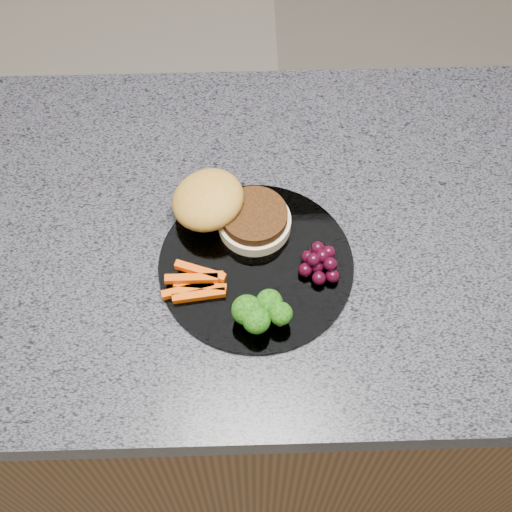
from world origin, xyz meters
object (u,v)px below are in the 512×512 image
Objects in this scene: burger at (224,209)px; grape_bunch at (321,262)px; plate at (256,265)px; island_cabinet at (312,359)px.

grape_bunch is at bearing -22.99° from burger.
plate is 1.46× the size of burger.
burger is 0.15m from grape_bunch.
burger reaches higher than grape_bunch.
grape_bunch is at bearing -111.09° from island_cabinet.
burger is 3.17× the size of grape_bunch.
burger is at bearing 146.71° from grape_bunch.
plate is 0.09m from burger.
plate reaches higher than island_cabinet.
burger is at bearing 174.70° from island_cabinet.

